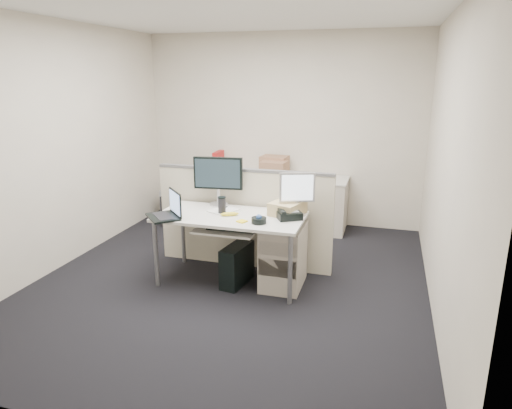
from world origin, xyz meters
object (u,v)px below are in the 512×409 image
(monitor_main, at_px, (218,181))
(desk, at_px, (231,221))
(desk_phone, at_px, (289,215))
(laptop, at_px, (162,205))

(monitor_main, bearing_deg, desk, -58.76)
(desk, xyz_separation_m, desk_phone, (0.60, 0.05, 0.10))
(laptop, relative_size, desk_phone, 1.54)
(laptop, height_order, desk_phone, laptop)
(desk, distance_m, desk_phone, 0.61)
(desk, relative_size, desk_phone, 6.45)
(desk_phone, bearing_deg, monitor_main, 132.88)
(laptop, bearing_deg, desk_phone, 61.60)
(monitor_main, relative_size, laptop, 1.50)
(desk, bearing_deg, monitor_main, 128.00)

